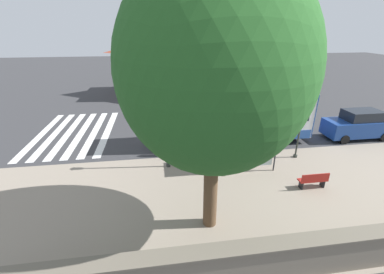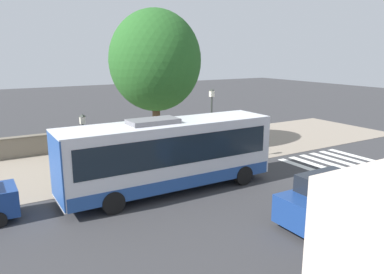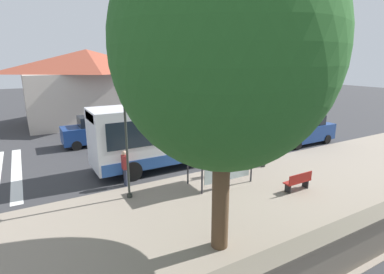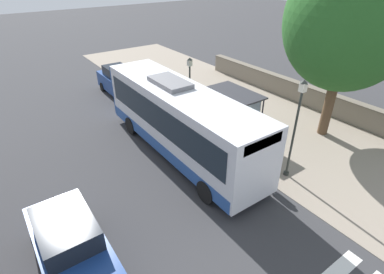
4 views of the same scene
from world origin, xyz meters
The scene contains 12 objects.
ground_plane centered at (0.00, 0.00, 0.00)m, with size 120.00×120.00×0.00m, color #353538.
sidewalk_plaza centered at (-4.50, 0.00, 0.01)m, with size 9.00×44.00×0.02m.
crosswalk_stripes centered at (5.00, 10.67, 0.00)m, with size 9.00×5.25×0.01m.
stone_wall centered at (-8.55, 0.00, 0.69)m, with size 0.60×20.00×1.37m.
bus centered at (1.82, -0.44, 1.90)m, with size 2.64×10.59×3.69m.
bus_shelter centered at (-1.89, -0.32, 2.10)m, with size 1.60×3.12×2.56m.
pedestrian centered at (0.24, 3.75, 1.02)m, with size 0.34×0.23×1.74m.
bench centered at (-4.26, -2.88, 0.47)m, with size 0.40×1.43×0.88m.
street_lamp_near centered at (-1.12, 4.01, 2.72)m, with size 0.28×0.28×4.60m.
street_lamp_far centered at (-1.09, -3.72, 2.23)m, with size 0.28×0.28×3.72m.
shade_tree centered at (-5.95, 2.63, 6.13)m, with size 6.20×6.20×9.56m.
parked_car_far_lane centered at (8.30, 3.34, 0.99)m, with size 1.98×4.37×2.05m.
Camera 2 is at (17.40, -8.43, 6.71)m, focal length 35.00 mm.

